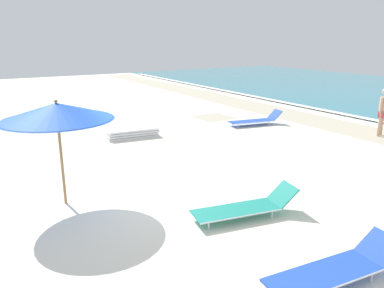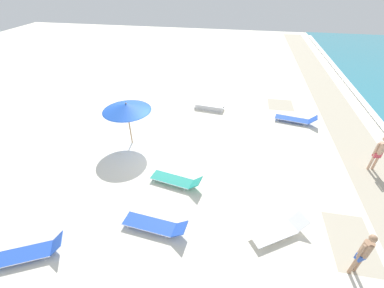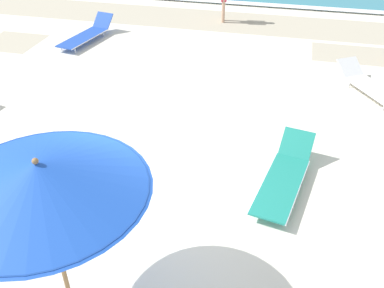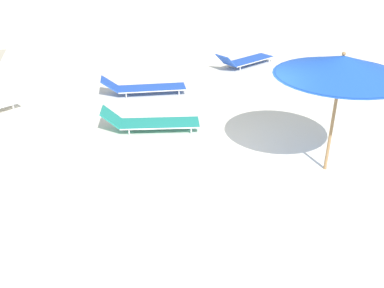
{
  "view_description": "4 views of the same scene",
  "coord_description": "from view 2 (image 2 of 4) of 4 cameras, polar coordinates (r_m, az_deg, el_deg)",
  "views": [
    {
      "loc": [
        7.21,
        -3.76,
        3.53
      ],
      "look_at": [
        -0.49,
        0.91,
        0.97
      ],
      "focal_mm": 35.0,
      "sensor_mm": 36.0,
      "label": 1
    },
    {
      "loc": [
        9.52,
        2.91,
        7.69
      ],
      "look_at": [
        0.03,
        1.13,
        0.88
      ],
      "focal_mm": 24.0,
      "sensor_mm": 36.0,
      "label": 2
    },
    {
      "loc": [
        1.59,
        -5.2,
        4.85
      ],
      "look_at": [
        0.22,
        0.55,
        0.8
      ],
      "focal_mm": 40.0,
      "sensor_mm": 36.0,
      "label": 3
    },
    {
      "loc": [
        -7.04,
        2.08,
        4.25
      ],
      "look_at": [
        -0.8,
        0.48,
        0.91
      ],
      "focal_mm": 40.0,
      "sensor_mm": 36.0,
      "label": 4
    }
  ],
  "objects": [
    {
      "name": "beachgoer_wading_adult",
      "position": [
        9.26,
        33.86,
        -19.38
      ],
      "size": [
        0.31,
        0.39,
        1.76
      ],
      "rotation": [
        0.0,
        0.0,
        5.27
      ],
      "color": "#A37A5B",
      "rests_on": "ground_plane"
    },
    {
      "name": "sun_lounger_beside_umbrella",
      "position": [
        10.95,
        -3.47,
        -7.98
      ],
      "size": [
        1.01,
        2.28,
        0.55
      ],
      "rotation": [
        0.0,
        0.0,
        -0.19
      ],
      "color": "#1E8475",
      "rests_on": "ground_plane"
    },
    {
      "name": "beach_umbrella",
      "position": [
        12.78,
        -14.33,
        7.9
      ],
      "size": [
        2.34,
        2.34,
        2.31
      ],
      "color": "#9E7547",
      "rests_on": "ground_plane"
    },
    {
      "name": "ground_plane",
      "position": [
        12.63,
        -5.0,
        -2.94
      ],
      "size": [
        60.0,
        60.0,
        0.16
      ],
      "color": "silver"
    },
    {
      "name": "sun_lounger_near_water_right",
      "position": [
        16.31,
        22.07,
        5.15
      ],
      "size": [
        1.03,
        2.34,
        0.57
      ],
      "rotation": [
        0.0,
        0.0,
        -0.19
      ],
      "color": "blue",
      "rests_on": "ground_plane"
    },
    {
      "name": "sun_lounger_near_water_left",
      "position": [
        10.22,
        -32.68,
        -19.67
      ],
      "size": [
        1.54,
        2.28,
        0.56
      ],
      "rotation": [
        0.0,
        0.0,
        0.46
      ],
      "color": "blue",
      "rests_on": "ground_plane"
    },
    {
      "name": "sun_lounger_under_umbrella",
      "position": [
        9.49,
        -8.2,
        -17.37
      ],
      "size": [
        0.84,
        2.35,
        0.51
      ],
      "rotation": [
        0.0,
        0.0,
        -0.1
      ],
      "color": "blue",
      "rests_on": "ground_plane"
    },
    {
      "name": "beachgoer_shoreline_child",
      "position": [
        13.81,
        36.13,
        -1.35
      ],
      "size": [
        0.27,
        0.44,
        1.76
      ],
      "rotation": [
        0.0,
        0.0,
        4.9
      ],
      "color": "tan",
      "rests_on": "ground_plane"
    },
    {
      "name": "sun_lounger_mid_beach_pair_a",
      "position": [
        9.73,
        18.83,
        -17.76
      ],
      "size": [
        1.62,
        2.07,
        0.5
      ],
      "rotation": [
        0.0,
        0.0,
        0.57
      ],
      "color": "white",
      "rests_on": "ground_plane"
    },
    {
      "name": "lounger_stack",
      "position": [
        16.69,
        3.88,
        8.3
      ],
      "size": [
        0.84,
        1.95,
        0.32
      ],
      "rotation": [
        0.0,
        0.0,
        -0.12
      ],
      "color": "white",
      "rests_on": "ground_plane"
    }
  ]
}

